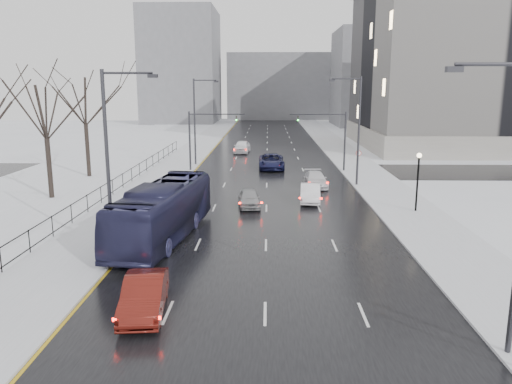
# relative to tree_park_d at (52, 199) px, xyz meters

# --- Properties ---
(road) EXTENTS (16.00, 150.00, 0.04)m
(road) POSITION_rel_tree_park_d_xyz_m (17.80, 26.00, 0.02)
(road) COLOR black
(road) RESTS_ON ground
(cross_road) EXTENTS (130.00, 10.00, 0.04)m
(cross_road) POSITION_rel_tree_park_d_xyz_m (17.80, 14.00, 0.02)
(cross_road) COLOR black
(cross_road) RESTS_ON ground
(sidewalk_left) EXTENTS (5.00, 150.00, 0.16)m
(sidewalk_left) POSITION_rel_tree_park_d_xyz_m (7.30, 26.00, 0.08)
(sidewalk_left) COLOR silver
(sidewalk_left) RESTS_ON ground
(sidewalk_right) EXTENTS (5.00, 150.00, 0.16)m
(sidewalk_right) POSITION_rel_tree_park_d_xyz_m (28.30, 26.00, 0.08)
(sidewalk_right) COLOR silver
(sidewalk_right) RESTS_ON ground
(park_strip) EXTENTS (14.00, 150.00, 0.12)m
(park_strip) POSITION_rel_tree_park_d_xyz_m (-2.20, 26.00, 0.06)
(park_strip) COLOR white
(park_strip) RESTS_ON ground
(tree_park_d) EXTENTS (8.75, 8.75, 12.50)m
(tree_park_d) POSITION_rel_tree_park_d_xyz_m (0.00, 0.00, 0.00)
(tree_park_d) COLOR black
(tree_park_d) RESTS_ON ground
(tree_park_e) EXTENTS (9.45, 9.45, 13.50)m
(tree_park_e) POSITION_rel_tree_park_d_xyz_m (-0.40, 10.00, 0.00)
(tree_park_e) COLOR black
(tree_park_e) RESTS_ON ground
(iron_fence) EXTENTS (0.06, 70.00, 1.30)m
(iron_fence) POSITION_rel_tree_park_d_xyz_m (4.80, -4.00, 0.91)
(iron_fence) COLOR black
(iron_fence) RESTS_ON sidewalk_left
(streetlight_r_mid) EXTENTS (2.95, 0.25, 10.00)m
(streetlight_r_mid) POSITION_rel_tree_park_d_xyz_m (25.97, 6.00, 5.62)
(streetlight_r_mid) COLOR #2D2D33
(streetlight_r_mid) RESTS_ON ground
(streetlight_l_near) EXTENTS (2.95, 0.25, 10.00)m
(streetlight_l_near) POSITION_rel_tree_park_d_xyz_m (9.63, -14.00, 5.62)
(streetlight_l_near) COLOR #2D2D33
(streetlight_l_near) RESTS_ON ground
(streetlight_l_far) EXTENTS (2.95, 0.25, 10.00)m
(streetlight_l_far) POSITION_rel_tree_park_d_xyz_m (9.63, 18.00, 5.62)
(streetlight_l_far) COLOR #2D2D33
(streetlight_l_far) RESTS_ON ground
(lamppost_r_mid) EXTENTS (0.36, 0.36, 4.28)m
(lamppost_r_mid) POSITION_rel_tree_park_d_xyz_m (28.80, -4.00, 2.94)
(lamppost_r_mid) COLOR black
(lamppost_r_mid) RESTS_ON sidewalk_right
(mast_signal_right) EXTENTS (6.10, 0.33, 6.50)m
(mast_signal_right) POSITION_rel_tree_park_d_xyz_m (25.13, 14.00, 4.11)
(mast_signal_right) COLOR #2D2D33
(mast_signal_right) RESTS_ON ground
(mast_signal_left) EXTENTS (6.10, 0.33, 6.50)m
(mast_signal_left) POSITION_rel_tree_park_d_xyz_m (10.47, 14.00, 4.11)
(mast_signal_left) COLOR #2D2D33
(mast_signal_left) RESTS_ON ground
(no_uturn_sign) EXTENTS (0.60, 0.06, 2.70)m
(no_uturn_sign) POSITION_rel_tree_park_d_xyz_m (27.00, 10.00, 2.30)
(no_uturn_sign) COLOR #2D2D33
(no_uturn_sign) RESTS_ON sidewalk_right
(civic_building) EXTENTS (41.00, 31.00, 24.80)m
(civic_building) POSITION_rel_tree_park_d_xyz_m (52.80, 38.00, 11.21)
(civic_building) COLOR gray
(civic_building) RESTS_ON ground
(bldg_far_right) EXTENTS (24.00, 20.00, 22.00)m
(bldg_far_right) POSITION_rel_tree_park_d_xyz_m (45.80, 81.00, 11.00)
(bldg_far_right) COLOR slate
(bldg_far_right) RESTS_ON ground
(bldg_far_left) EXTENTS (18.00, 22.00, 28.00)m
(bldg_far_left) POSITION_rel_tree_park_d_xyz_m (-4.20, 91.00, 14.00)
(bldg_far_left) COLOR slate
(bldg_far_left) RESTS_ON ground
(bldg_far_center) EXTENTS (30.00, 18.00, 18.00)m
(bldg_far_center) POSITION_rel_tree_park_d_xyz_m (21.80, 106.00, 9.00)
(bldg_far_center) COLOR slate
(bldg_far_center) RESTS_ON ground
(sedan_left_near) EXTENTS (2.10, 4.75, 1.52)m
(sedan_left_near) POSITION_rel_tree_park_d_xyz_m (12.86, -20.99, 0.80)
(sedan_left_near) COLOR #5D1610
(sedan_left_near) RESTS_ON road
(bus) EXTENTS (4.40, 12.54, 3.42)m
(bus) POSITION_rel_tree_park_d_xyz_m (11.57, -10.86, 1.75)
(bus) COLOR #232345
(bus) RESTS_ON road
(sedan_center_near) EXTENTS (1.98, 4.10, 1.35)m
(sedan_center_near) POSITION_rel_tree_park_d_xyz_m (16.46, -2.58, 0.72)
(sedan_center_near) COLOR #959799
(sedan_center_near) RESTS_ON road
(sedan_right_near) EXTENTS (1.85, 4.50, 1.45)m
(sedan_right_near) POSITION_rel_tree_park_d_xyz_m (21.30, -0.82, 0.77)
(sedan_right_near) COLOR white
(sedan_right_near) RESTS_ON road
(sedan_right_cross) EXTENTS (2.89, 6.06, 1.67)m
(sedan_right_cross) POSITION_rel_tree_park_d_xyz_m (18.30, 15.49, 0.87)
(sedan_right_cross) COLOR #14173D
(sedan_right_cross) RESTS_ON road
(sedan_right_far) EXTENTS (2.11, 4.79, 1.37)m
(sedan_right_far) POSITION_rel_tree_park_d_xyz_m (22.30, 5.40, 0.72)
(sedan_right_far) COLOR silver
(sedan_right_far) RESTS_ON road
(sedan_center_far) EXTENTS (2.36, 5.13, 1.71)m
(sedan_center_far) POSITION_rel_tree_park_d_xyz_m (14.30, 29.19, 0.89)
(sedan_center_far) COLOR white
(sedan_center_far) RESTS_ON road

